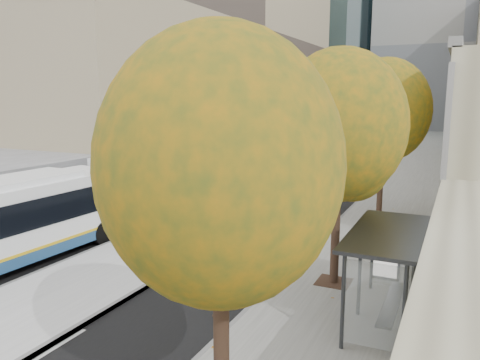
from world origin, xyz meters
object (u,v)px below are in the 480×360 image
Objects in this scene: bus_shelter at (395,248)px; bus_far at (210,164)px; cyclist at (230,273)px; distant_car at (317,148)px.

bus_shelter is 0.23× the size of bus_far.
bus_far reaches higher than cyclist.
bus_shelter is at bearing 12.70° from cyclist.
cyclist is 0.58× the size of distant_car.
bus_shelter is at bearing -52.59° from distant_car.
bus_far is 5.20× the size of distant_car.
bus_far is at bearing -73.96° from distant_car.
bus_far reaches higher than bus_shelter.
bus_far is (-13.44, 14.10, -0.44)m from bus_shelter.
bus_far reaches higher than distant_car.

